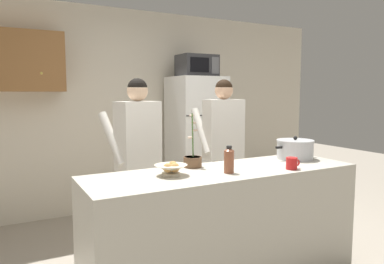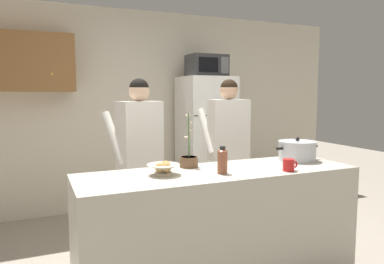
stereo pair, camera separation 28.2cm
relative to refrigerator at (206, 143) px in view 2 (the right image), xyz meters
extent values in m
cube|color=beige|center=(-0.76, 0.45, 0.43)|extent=(6.00, 0.12, 2.60)
cube|color=brown|center=(-2.36, 0.22, 1.00)|extent=(1.47, 0.34, 0.66)
sphere|color=gold|center=(-1.88, 0.05, 0.87)|extent=(0.03, 0.03, 0.03)
cube|color=#BCB7A8|center=(-0.76, -1.85, -0.41)|extent=(2.23, 0.68, 0.92)
cube|color=white|center=(0.00, 0.00, 0.00)|extent=(0.64, 0.64, 1.74)
cube|color=#333333|center=(0.00, -0.32, 0.38)|extent=(0.63, 0.01, 0.01)
cylinder|color=#B2B2B7|center=(0.18, -0.35, -0.09)|extent=(0.02, 0.02, 0.78)
cube|color=#2D2D30|center=(0.00, -0.02, 1.01)|extent=(0.48, 0.36, 0.28)
cube|color=black|center=(-0.06, -0.20, 1.01)|extent=(0.26, 0.01, 0.18)
cube|color=#59595B|center=(0.17, -0.20, 1.01)|extent=(0.11, 0.01, 0.21)
cylinder|color=#726656|center=(-1.10, -0.96, -0.47)|extent=(0.11, 0.11, 0.81)
cylinder|color=#726656|center=(-1.24, -1.01, -0.47)|extent=(0.11, 0.11, 0.81)
cube|color=white|center=(-1.17, -0.99, 0.26)|extent=(0.46, 0.32, 0.64)
sphere|color=beige|center=(-1.17, -0.99, 0.68)|extent=(0.20, 0.20, 0.20)
sphere|color=black|center=(-1.17, -0.99, 0.70)|extent=(0.19, 0.19, 0.19)
cylinder|color=white|center=(-1.00, -0.81, 0.24)|extent=(0.19, 0.38, 0.49)
cylinder|color=white|center=(-1.41, -0.94, 0.24)|extent=(0.19, 0.38, 0.49)
cylinder|color=#726656|center=(-0.09, -0.91, -0.46)|extent=(0.11, 0.11, 0.81)
cylinder|color=#726656|center=(-0.24, -0.91, -0.46)|extent=(0.11, 0.11, 0.81)
cube|color=white|center=(-0.16, -0.91, 0.27)|extent=(0.43, 0.21, 0.64)
sphere|color=#D8A884|center=(-0.16, -0.91, 0.69)|extent=(0.20, 0.20, 0.20)
sphere|color=black|center=(-0.16, -0.91, 0.71)|extent=(0.19, 0.19, 0.19)
cylinder|color=white|center=(0.05, -0.80, 0.25)|extent=(0.09, 0.38, 0.49)
cylinder|color=white|center=(-0.37, -0.79, 0.25)|extent=(0.09, 0.38, 0.49)
cylinder|color=silver|center=(0.08, -1.75, 0.13)|extent=(0.33, 0.33, 0.16)
cylinder|color=silver|center=(0.08, -1.75, 0.22)|extent=(0.34, 0.34, 0.02)
sphere|color=black|center=(0.08, -1.75, 0.25)|extent=(0.04, 0.04, 0.04)
cube|color=black|center=(-0.12, -1.75, 0.17)|extent=(0.06, 0.02, 0.02)
cube|color=black|center=(0.27, -1.75, 0.17)|extent=(0.06, 0.02, 0.02)
cylinder|color=red|center=(-0.28, -2.08, 0.10)|extent=(0.09, 0.09, 0.10)
torus|color=red|center=(-0.22, -2.08, 0.10)|extent=(0.06, 0.01, 0.06)
cylinder|color=beige|center=(-1.22, -1.82, 0.06)|extent=(0.13, 0.13, 0.02)
cone|color=beige|center=(-1.22, -1.82, 0.10)|extent=(0.25, 0.25, 0.06)
sphere|color=tan|center=(-1.26, -1.85, 0.12)|extent=(0.07, 0.07, 0.07)
sphere|color=tan|center=(-1.19, -1.79, 0.12)|extent=(0.07, 0.07, 0.07)
sphere|color=tan|center=(-1.21, -1.87, 0.12)|extent=(0.07, 0.07, 0.07)
cylinder|color=brown|center=(-0.80, -1.96, 0.14)|extent=(0.08, 0.08, 0.17)
cone|color=brown|center=(-0.80, -1.96, 0.24)|extent=(0.08, 0.08, 0.03)
cylinder|color=#262626|center=(-0.80, -1.96, 0.25)|extent=(0.04, 0.04, 0.02)
cylinder|color=brown|center=(-0.93, -1.63, 0.09)|extent=(0.15, 0.15, 0.09)
cylinder|color=#38281E|center=(-0.93, -1.63, 0.13)|extent=(0.14, 0.13, 0.01)
cylinder|color=#4C7238|center=(-0.93, -1.63, 0.31)|extent=(0.01, 0.03, 0.36)
ellipsoid|color=beige|center=(-0.95, -1.62, 0.30)|extent=(0.04, 0.03, 0.02)
ellipsoid|color=beige|center=(-0.91, -1.64, 0.36)|extent=(0.04, 0.03, 0.02)
ellipsoid|color=beige|center=(-0.92, -1.61, 0.41)|extent=(0.04, 0.03, 0.02)
ellipsoid|color=beige|center=(-0.93, -1.61, 0.47)|extent=(0.04, 0.03, 0.02)
camera|label=1|loc=(-2.33, -4.21, 0.65)|focal=34.04mm
camera|label=2|loc=(-2.08, -4.34, 0.65)|focal=34.04mm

